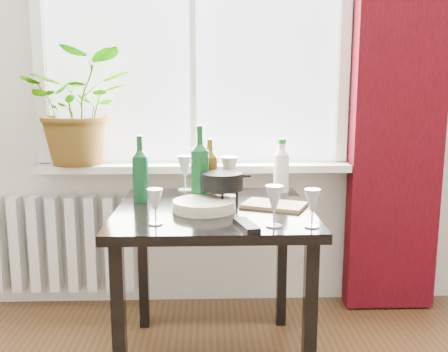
{
  "coord_description": "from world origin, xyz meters",
  "views": [
    {
      "loc": [
        0.07,
        -0.59,
        1.26
      ],
      "look_at": [
        0.15,
        1.55,
        0.88
      ],
      "focal_mm": 40.0,
      "sensor_mm": 36.0,
      "label": 1
    }
  ],
  "objects_px": {
    "wine_bottle_left": "(140,168)",
    "wine_bottle_right": "(200,164)",
    "cutting_board": "(274,205)",
    "wineglass_front_left": "(155,206)",
    "radiator": "(64,244)",
    "bottle_amber": "(210,168)",
    "tv_remote": "(246,225)",
    "wineglass_far_right": "(312,208)",
    "wineglass_back_center": "(229,176)",
    "fondue_pot": "(222,189)",
    "plate_stack": "(204,205)",
    "potted_plant": "(80,107)",
    "wineglass_back_left": "(185,173)",
    "cleaning_bottle": "(281,166)",
    "table": "(214,228)",
    "wineglass_front_right": "(274,206)"
  },
  "relations": [
    {
      "from": "wine_bottle_left",
      "to": "wine_bottle_right",
      "type": "height_order",
      "value": "wine_bottle_right"
    },
    {
      "from": "cutting_board",
      "to": "wineglass_front_left",
      "type": "bearing_deg",
      "value": -150.75
    },
    {
      "from": "radiator",
      "to": "bottle_amber",
      "type": "distance_m",
      "value": 1.08
    },
    {
      "from": "wine_bottle_left",
      "to": "cutting_board",
      "type": "bearing_deg",
      "value": -11.38
    },
    {
      "from": "wineglass_front_left",
      "to": "tv_remote",
      "type": "relative_size",
      "value": 0.8
    },
    {
      "from": "wineglass_far_right",
      "to": "wineglass_back_center",
      "type": "bearing_deg",
      "value": 118.26
    },
    {
      "from": "fondue_pot",
      "to": "cutting_board",
      "type": "relative_size",
      "value": 0.81
    },
    {
      "from": "plate_stack",
      "to": "wineglass_far_right",
      "type": "bearing_deg",
      "value": -33.57
    },
    {
      "from": "potted_plant",
      "to": "wine_bottle_right",
      "type": "relative_size",
      "value": 1.73
    },
    {
      "from": "wineglass_back_center",
      "to": "cutting_board",
      "type": "xyz_separation_m",
      "value": [
        0.19,
        -0.2,
        -0.09
      ]
    },
    {
      "from": "radiator",
      "to": "wineglass_front_left",
      "type": "distance_m",
      "value": 1.18
    },
    {
      "from": "wineglass_back_left",
      "to": "fondue_pot",
      "type": "distance_m",
      "value": 0.37
    },
    {
      "from": "plate_stack",
      "to": "cleaning_bottle",
      "type": "bearing_deg",
      "value": 44.51
    },
    {
      "from": "table",
      "to": "wine_bottle_right",
      "type": "relative_size",
      "value": 2.35
    },
    {
      "from": "wineglass_back_center",
      "to": "fondue_pot",
      "type": "bearing_deg",
      "value": -103.61
    },
    {
      "from": "plate_stack",
      "to": "tv_remote",
      "type": "bearing_deg",
      "value": -58.98
    },
    {
      "from": "wine_bottle_left",
      "to": "fondue_pot",
      "type": "xyz_separation_m",
      "value": [
        0.37,
        -0.08,
        -0.08
      ]
    },
    {
      "from": "wineglass_far_right",
      "to": "wineglass_back_left",
      "type": "relative_size",
      "value": 0.82
    },
    {
      "from": "wine_bottle_left",
      "to": "plate_stack",
      "type": "relative_size",
      "value": 1.13
    },
    {
      "from": "cleaning_bottle",
      "to": "wineglass_front_right",
      "type": "height_order",
      "value": "cleaning_bottle"
    },
    {
      "from": "fondue_pot",
      "to": "cutting_board",
      "type": "bearing_deg",
      "value": 12.35
    },
    {
      "from": "wine_bottle_right",
      "to": "cutting_board",
      "type": "xyz_separation_m",
      "value": [
        0.33,
        -0.09,
        -0.17
      ]
    },
    {
      "from": "wine_bottle_left",
      "to": "wineglass_front_left",
      "type": "relative_size",
      "value": 2.17
    },
    {
      "from": "wine_bottle_right",
      "to": "wine_bottle_left",
      "type": "bearing_deg",
      "value": 174.16
    },
    {
      "from": "plate_stack",
      "to": "wineglass_front_right",
      "type": "bearing_deg",
      "value": -43.89
    },
    {
      "from": "radiator",
      "to": "wineglass_front_right",
      "type": "distance_m",
      "value": 1.5
    },
    {
      "from": "wineglass_far_right",
      "to": "cutting_board",
      "type": "bearing_deg",
      "value": 106.44
    },
    {
      "from": "wine_bottle_right",
      "to": "plate_stack",
      "type": "bearing_deg",
      "value": -83.75
    },
    {
      "from": "radiator",
      "to": "wineglass_back_left",
      "type": "relative_size",
      "value": 4.34
    },
    {
      "from": "wine_bottle_left",
      "to": "tv_remote",
      "type": "relative_size",
      "value": 1.73
    },
    {
      "from": "cutting_board",
      "to": "wine_bottle_left",
      "type": "bearing_deg",
      "value": 168.62
    },
    {
      "from": "wine_bottle_left",
      "to": "wine_bottle_right",
      "type": "relative_size",
      "value": 0.86
    },
    {
      "from": "radiator",
      "to": "plate_stack",
      "type": "bearing_deg",
      "value": -40.29
    },
    {
      "from": "wineglass_front_left",
      "to": "bottle_amber",
      "type": "bearing_deg",
      "value": 64.76
    },
    {
      "from": "wine_bottle_left",
      "to": "bottle_amber",
      "type": "relative_size",
      "value": 1.06
    },
    {
      "from": "radiator",
      "to": "cleaning_bottle",
      "type": "relative_size",
      "value": 2.98
    },
    {
      "from": "wine_bottle_left",
      "to": "tv_remote",
      "type": "bearing_deg",
      "value": -44.99
    },
    {
      "from": "table",
      "to": "wineglass_front_left",
      "type": "height_order",
      "value": "wineglass_front_left"
    },
    {
      "from": "wineglass_back_center",
      "to": "wine_bottle_left",
      "type": "bearing_deg",
      "value": -168.77
    },
    {
      "from": "table",
      "to": "tv_remote",
      "type": "xyz_separation_m",
      "value": [
        0.12,
        -0.32,
        0.1
      ]
    },
    {
      "from": "wine_bottle_right",
      "to": "wineglass_front_left",
      "type": "distance_m",
      "value": 0.42
    },
    {
      "from": "wine_bottle_right",
      "to": "wineglass_front_left",
      "type": "bearing_deg",
      "value": -114.31
    },
    {
      "from": "fondue_pot",
      "to": "table",
      "type": "bearing_deg",
      "value": -108.64
    },
    {
      "from": "wineglass_front_left",
      "to": "cutting_board",
      "type": "height_order",
      "value": "wineglass_front_left"
    },
    {
      "from": "wineglass_front_left",
      "to": "tv_remote",
      "type": "height_order",
      "value": "wineglass_front_left"
    },
    {
      "from": "wineglass_front_right",
      "to": "wineglass_back_center",
      "type": "relative_size",
      "value": 0.8
    },
    {
      "from": "wineglass_back_center",
      "to": "wineglass_back_left",
      "type": "xyz_separation_m",
      "value": [
        -0.22,
        0.16,
        -0.01
      ]
    },
    {
      "from": "wineglass_back_left",
      "to": "wineglass_front_right",
      "type": "bearing_deg",
      "value": -61.85
    },
    {
      "from": "radiator",
      "to": "wineglass_back_left",
      "type": "distance_m",
      "value": 0.88
    },
    {
      "from": "bottle_amber",
      "to": "cutting_board",
      "type": "relative_size",
      "value": 1.09
    }
  ]
}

